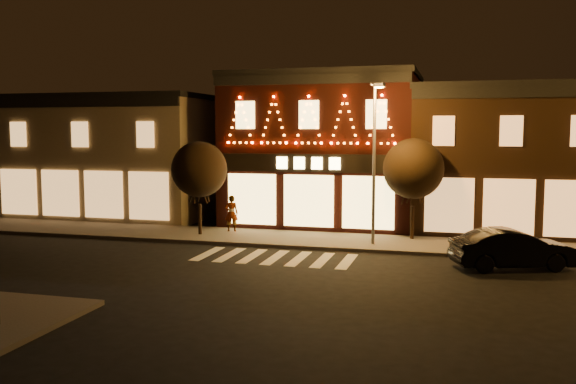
% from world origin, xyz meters
% --- Properties ---
extents(ground, '(120.00, 120.00, 0.00)m').
position_xyz_m(ground, '(0.00, 0.00, 0.00)').
color(ground, black).
rests_on(ground, ground).
extents(sidewalk_far, '(44.00, 4.00, 0.15)m').
position_xyz_m(sidewalk_far, '(2.00, 8.00, 0.07)').
color(sidewalk_far, '#47423D').
rests_on(sidewalk_far, ground).
extents(building_left, '(12.20, 8.28, 7.30)m').
position_xyz_m(building_left, '(-13.00, 13.99, 3.66)').
color(building_left, '#7B7158').
rests_on(building_left, ground).
extents(building_pulp, '(10.20, 8.34, 8.30)m').
position_xyz_m(building_pulp, '(0.00, 13.98, 4.16)').
color(building_pulp, black).
rests_on(building_pulp, ground).
extents(building_right_a, '(9.20, 8.28, 7.50)m').
position_xyz_m(building_right_a, '(9.50, 13.99, 3.76)').
color(building_right_a, '#311E11').
rests_on(building_right_a, ground).
extents(streetlamp_mid, '(0.66, 1.62, 7.09)m').
position_xyz_m(streetlamp_mid, '(3.64, 7.18, 4.31)').
color(streetlamp_mid, '#59595E').
rests_on(streetlamp_mid, sidewalk_far).
extents(tree_left, '(2.72, 2.72, 4.55)m').
position_xyz_m(tree_left, '(-4.94, 7.73, 3.33)').
color(tree_left, black).
rests_on(tree_left, sidewalk_far).
extents(tree_right, '(2.82, 2.82, 4.71)m').
position_xyz_m(tree_right, '(5.19, 9.15, 3.45)').
color(tree_right, black).
rests_on(tree_right, sidewalk_far).
extents(dark_sedan, '(4.87, 3.06, 1.52)m').
position_xyz_m(dark_sedan, '(9.28, 4.40, 0.76)').
color(dark_sedan, black).
rests_on(dark_sedan, ground).
extents(pedestrian, '(0.74, 0.56, 1.82)m').
position_xyz_m(pedestrian, '(-3.76, 8.97, 1.06)').
color(pedestrian, gray).
rests_on(pedestrian, sidewalk_far).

